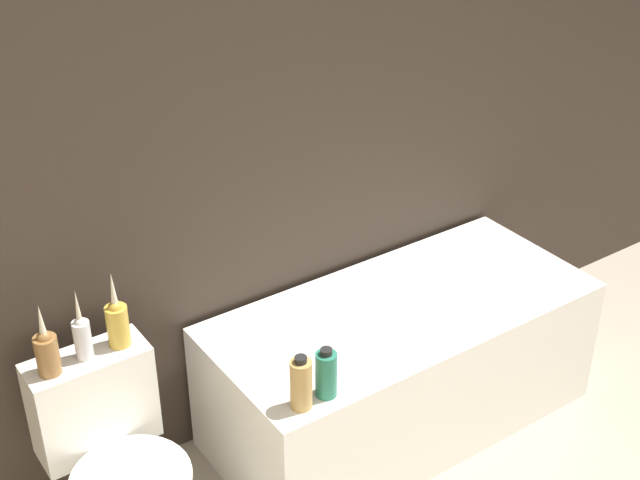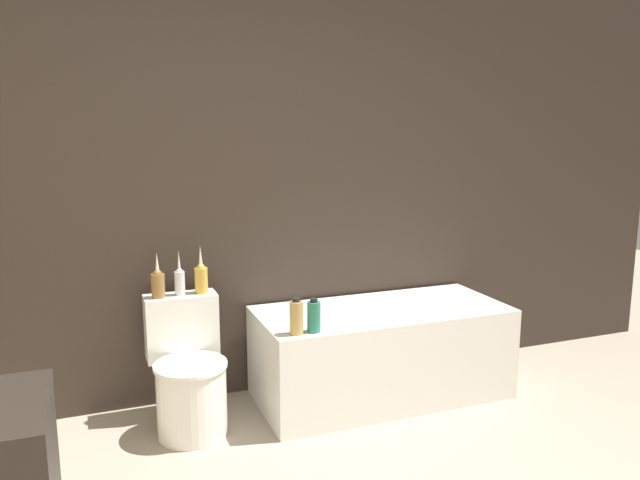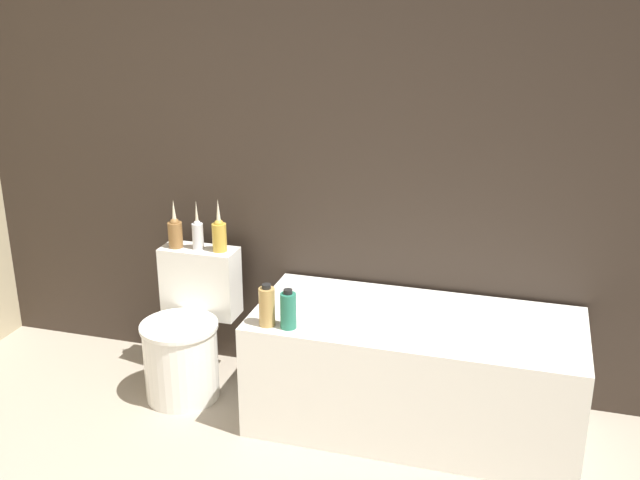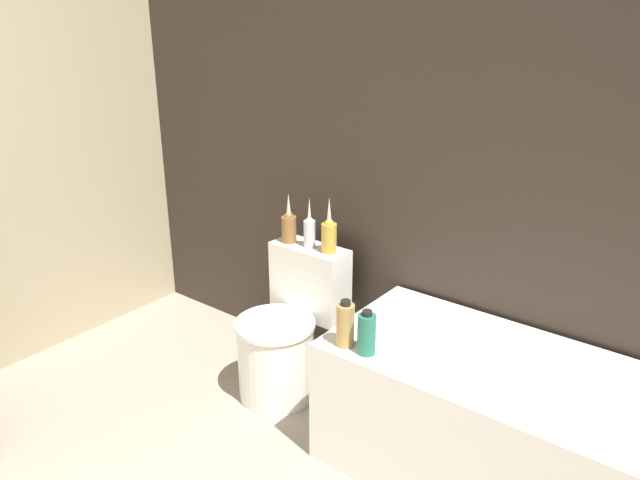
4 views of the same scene
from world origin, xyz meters
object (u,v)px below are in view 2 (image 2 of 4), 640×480
object	(u,v)px
bathtub	(381,352)
shampoo_bottle_tall	(296,317)
vase_bronze	(201,277)
toilet	(189,376)
shampoo_bottle_short	(314,316)
vase_silver	(180,280)
vase_gold	(158,282)

from	to	relation	value
bathtub	shampoo_bottle_tall	size ratio (longest dim) A/B	7.60
bathtub	vase_bronze	distance (m)	1.18
bathtub	vase_bronze	bearing A→B (deg)	170.10
toilet	shampoo_bottle_short	xyz separation A→B (m)	(0.63, -0.25, 0.34)
bathtub	shampoo_bottle_short	distance (m)	0.69
shampoo_bottle_short	vase_silver	bearing A→B (deg)	145.24
shampoo_bottle_tall	shampoo_bottle_short	size ratio (longest dim) A/B	1.07
bathtub	vase_silver	xyz separation A→B (m)	(-1.16, 0.18, 0.51)
vase_bronze	shampoo_bottle_tall	bearing A→B (deg)	-46.81
shampoo_bottle_short	vase_bronze	bearing A→B (deg)	139.46
vase_silver	shampoo_bottle_short	distance (m)	0.78
vase_silver	vase_bronze	xyz separation A→B (m)	(0.12, -0.00, 0.01)
toilet	shampoo_bottle_tall	distance (m)	0.68
toilet	shampoo_bottle_short	size ratio (longest dim) A/B	3.83
vase_bronze	shampoo_bottle_short	distance (m)	0.69
vase_bronze	shampoo_bottle_short	world-z (taller)	vase_bronze
bathtub	toilet	size ratio (longest dim) A/B	2.13
vase_silver	toilet	bearing A→B (deg)	-90.00
vase_bronze	shampoo_bottle_short	bearing A→B (deg)	-40.54
shampoo_bottle_short	shampoo_bottle_tall	bearing A→B (deg)	-178.69
toilet	vase_silver	world-z (taller)	vase_silver
vase_gold	vase_silver	bearing A→B (deg)	6.47
toilet	vase_silver	xyz separation A→B (m)	(0.00, 0.18, 0.49)
toilet	vase_bronze	xyz separation A→B (m)	(0.12, 0.18, 0.50)
bathtub	vase_gold	world-z (taller)	vase_gold
vase_gold	vase_silver	world-z (taller)	vase_silver
vase_gold	shampoo_bottle_tall	bearing A→B (deg)	-33.22
vase_bronze	shampoo_bottle_short	xyz separation A→B (m)	(0.51, -0.44, -0.16)
bathtub	vase_bronze	size ratio (longest dim) A/B	5.49
vase_gold	vase_bronze	bearing A→B (deg)	3.23
vase_silver	shampoo_bottle_tall	xyz separation A→B (m)	(0.53, -0.44, -0.14)
vase_silver	vase_bronze	bearing A→B (deg)	-0.02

